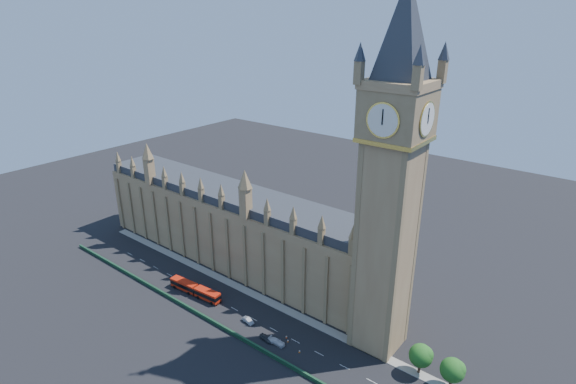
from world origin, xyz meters
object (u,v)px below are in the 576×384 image
Objects in this scene: car_white at (277,342)px; car_grey at (266,338)px; red_bus at (195,290)px; car_silver at (248,320)px.

car_grey is at bearing 97.66° from car_white.
red_bus is 4.61× the size of car_grey.
car_white reaches higher than car_silver.
car_grey reaches higher than car_white.
car_silver is 0.83× the size of car_white.
car_silver is 12.90m from car_white.
car_grey is 9.78m from car_silver.
car_silver is (23.39, 0.12, -1.10)m from red_bus.
car_white is (12.75, -2.00, 0.04)m from car_silver.
car_white is (3.33, 0.62, -0.01)m from car_grey.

